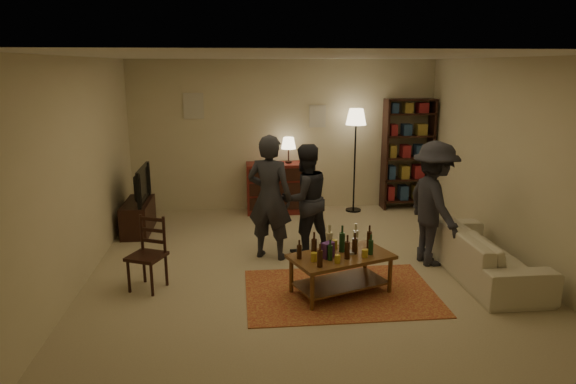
{
  "coord_description": "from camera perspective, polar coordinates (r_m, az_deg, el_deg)",
  "views": [
    {
      "loc": [
        -0.86,
        -6.22,
        2.6
      ],
      "look_at": [
        -0.22,
        0.1,
        1.02
      ],
      "focal_mm": 32.0,
      "sensor_mm": 36.0,
      "label": 1
    }
  ],
  "objects": [
    {
      "name": "floor",
      "position": [
        6.8,
        1.97,
        -8.54
      ],
      "size": [
        6.0,
        6.0,
        0.0
      ],
      "primitive_type": "plane",
      "color": "#C6B793",
      "rests_on": "ground"
    },
    {
      "name": "room_shell",
      "position": [
        9.24,
        -4.47,
        9.02
      ],
      "size": [
        6.0,
        6.0,
        6.0
      ],
      "color": "beige",
      "rests_on": "ground"
    },
    {
      "name": "rug",
      "position": [
        6.17,
        5.82,
        -11.02
      ],
      "size": [
        2.2,
        1.5,
        0.01
      ],
      "primitive_type": "cube",
      "color": "maroon",
      "rests_on": "ground"
    },
    {
      "name": "coffee_table",
      "position": [
        6.0,
        5.8,
        -7.49
      ],
      "size": [
        1.3,
        0.99,
        0.81
      ],
      "rotation": [
        0.0,
        0.0,
        0.35
      ],
      "color": "brown",
      "rests_on": "ground"
    },
    {
      "name": "dining_chair",
      "position": [
        6.33,
        -15.19,
        -6.32
      ],
      "size": [
        0.51,
        0.51,
        0.89
      ],
      "rotation": [
        0.0,
        0.0,
        -0.42
      ],
      "color": "black",
      "rests_on": "ground"
    },
    {
      "name": "tv_stand",
      "position": [
        8.48,
        -16.33,
        -1.78
      ],
      "size": [
        0.4,
        1.0,
        1.06
      ],
      "color": "black",
      "rests_on": "ground"
    },
    {
      "name": "dresser",
      "position": [
        9.21,
        -1.44,
        0.61
      ],
      "size": [
        1.0,
        0.5,
        1.36
      ],
      "color": "maroon",
      "rests_on": "ground"
    },
    {
      "name": "bookshelf",
      "position": [
        9.65,
        13.14,
        4.24
      ],
      "size": [
        0.9,
        0.34,
        2.02
      ],
      "color": "black",
      "rests_on": "ground"
    },
    {
      "name": "floor_lamp",
      "position": [
        9.17,
        7.55,
        7.47
      ],
      "size": [
        0.36,
        0.36,
        1.86
      ],
      "color": "black",
      "rests_on": "ground"
    },
    {
      "name": "sofa",
      "position": [
        6.97,
        20.8,
        -6.25
      ],
      "size": [
        0.81,
        2.08,
        0.61
      ],
      "primitive_type": "imported",
      "rotation": [
        0.0,
        0.0,
        1.57
      ],
      "color": "beige",
      "rests_on": "ground"
    },
    {
      "name": "person_left",
      "position": [
        6.94,
        -2.04,
        -0.62
      ],
      "size": [
        0.74,
        0.62,
        1.71
      ],
      "primitive_type": "imported",
      "rotation": [
        0.0,
        0.0,
        2.74
      ],
      "color": "#27282F",
      "rests_on": "ground"
    },
    {
      "name": "person_right",
      "position": [
        7.19,
        1.88,
        -0.76
      ],
      "size": [
        0.92,
        0.84,
        1.55
      ],
      "primitive_type": "imported",
      "rotation": [
        0.0,
        0.0,
        3.54
      ],
      "color": "#23242A",
      "rests_on": "ground"
    },
    {
      "name": "person_by_sofa",
      "position": [
        7.01,
        15.88,
        -1.27
      ],
      "size": [
        0.74,
        1.14,
        1.65
      ],
      "primitive_type": "imported",
      "rotation": [
        0.0,
        0.0,
        1.7
      ],
      "color": "#27272E",
      "rests_on": "ground"
    }
  ]
}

